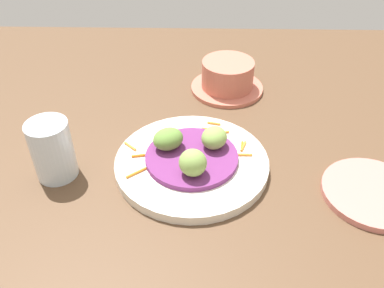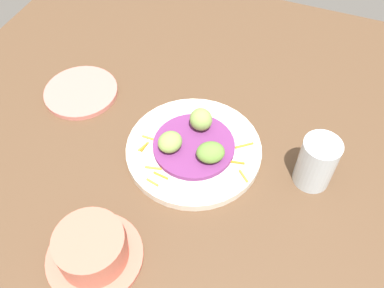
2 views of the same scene
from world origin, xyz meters
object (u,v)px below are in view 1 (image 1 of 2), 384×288
Objects in this scene: main_plate at (189,163)px; water_glass at (50,150)px; guac_scoop_right at (212,138)px; side_plate_small at (370,193)px; guac_scoop_center at (190,163)px; terracotta_bowl at (226,77)px; guac_scoop_left at (166,139)px.

main_plate is 2.56× the size of water_glass.
guac_scoop_right is 25.04cm from side_plate_small.
guac_scoop_center is 21.37cm from water_glass.
guac_scoop_center reaches higher than side_plate_small.
water_glass reaches higher than main_plate.
terracotta_bowl is (-20.26, 30.05, 2.35)cm from side_plate_small.
guac_scoop_right is at bearing 33.59° from main_plate.
side_plate_small is at bearing -3.25° from guac_scoop_center.
terracotta_bowl is (10.47, 22.43, -1.28)cm from guac_scoop_left.
guac_scoop_right is at bearing 10.21° from water_glass.
guac_scoop_right reaches higher than main_plate.
water_glass is (-17.21, -3.96, 0.64)cm from guac_scoop_left.
terracotta_bowl reaches higher than guac_scoop_left.
guac_scoop_left is 7.33cm from guac_scoop_right.
guac_scoop_center is 29.30cm from terracotta_bowl.
terracotta_bowl reaches higher than main_plate.
side_plate_small is at bearing -12.02° from main_plate.
terracotta_bowl reaches higher than side_plate_small.
guac_scoop_right is 0.46× the size of water_glass.
water_glass is at bearing 175.63° from side_plate_small.
main_plate is 5.84× the size of guac_scoop_center.
main_plate is at bearing 5.65° from water_glass.
guac_scoop_left is at bearing 153.59° from main_plate.
guac_scoop_center is at bearing -86.41° from main_plate.
guac_scoop_right is at bearing -98.19° from terracotta_bowl.
main_plate is at bearing -146.41° from guac_scoop_right.
guac_scoop_left reaches higher than main_plate.
water_glass reaches higher than terracotta_bowl.
guac_scoop_center is 0.95× the size of guac_scoop_right.
guac_scoop_left is 31.87cm from side_plate_small.
guac_scoop_center is at bearing -5.76° from water_glass.
main_plate is 5.40cm from guac_scoop_left.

